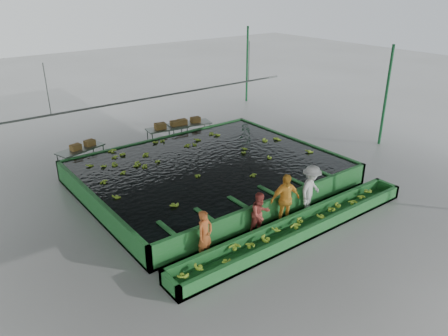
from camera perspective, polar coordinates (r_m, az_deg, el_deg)
ground at (r=17.25m, az=1.01°, el=-3.58°), size 80.00×80.00×0.00m
shed_roof at (r=15.62m, az=1.14°, el=12.97°), size 20.00×22.00×0.04m
shed_posts at (r=16.26m, az=1.07°, el=4.29°), size 20.00×22.00×5.00m
flotation_tank at (r=18.14m, az=-1.91°, el=-0.59°), size 10.00×8.00×0.90m
tank_water at (r=17.98m, az=-1.93°, el=0.58°), size 9.70×7.70×0.00m
sorting_trough at (r=14.83m, az=9.71°, el=-7.73°), size 10.00×1.00×0.50m
cableway_rail at (r=20.12m, az=-7.88°, el=9.34°), size 0.08×0.08×14.00m
rail_hanger_left at (r=18.05m, az=-22.11°, el=9.48°), size 0.04×0.04×2.00m
rail_hanger_right at (r=22.72m, az=3.28°, el=13.73°), size 0.04×0.04×2.00m
worker_a at (r=13.23m, az=-2.51°, el=-8.74°), size 0.67×0.53×1.61m
worker_b at (r=14.43m, az=4.74°, el=-6.01°), size 0.79×0.64×1.53m
worker_c at (r=15.04m, az=7.99°, el=-4.11°), size 1.18×0.72×1.88m
worker_d at (r=15.90m, az=11.28°, el=-2.81°), size 1.36×1.05×1.86m
packing_table_left at (r=20.49m, az=-18.09°, el=1.21°), size 2.26×1.43×0.96m
packing_table_mid at (r=22.42m, az=-7.37°, el=4.11°), size 2.18×1.12×0.95m
packing_table_right at (r=22.84m, az=-4.50°, el=4.68°), size 2.34×1.32×1.00m
box_stack_left at (r=20.36m, az=-17.92°, el=2.55°), size 1.21×0.57×0.25m
box_stack_mid at (r=22.24m, az=-7.29°, el=5.24°), size 1.42×0.58×0.30m
box_stack_right at (r=22.65m, az=-4.61°, el=5.84°), size 1.27×0.48×0.27m
floating_bananas at (r=18.59m, az=-3.36°, el=1.34°), size 8.99×6.13×0.12m
trough_bananas at (r=14.76m, az=9.75°, el=-7.23°), size 8.56×0.57×0.11m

